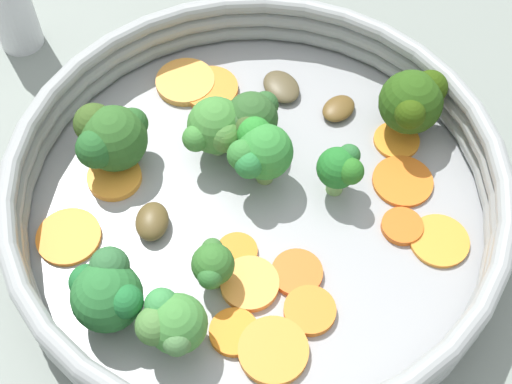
# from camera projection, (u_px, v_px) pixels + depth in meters

# --- Properties ---
(ground_plane) EXTENTS (4.00, 4.00, 0.00)m
(ground_plane) POSITION_uv_depth(u_px,v_px,m) (256.00, 215.00, 0.52)
(ground_plane) COLOR gray
(skillet) EXTENTS (0.33, 0.33, 0.02)m
(skillet) POSITION_uv_depth(u_px,v_px,m) (256.00, 209.00, 0.52)
(skillet) COLOR #939699
(skillet) RESTS_ON ground_plane
(skillet_rim_wall) EXTENTS (0.35, 0.35, 0.04)m
(skillet_rim_wall) POSITION_uv_depth(u_px,v_px,m) (256.00, 187.00, 0.49)
(skillet_rim_wall) COLOR gray
(skillet_rim_wall) RESTS_ON skillet
(carrot_slice_0) EXTENTS (0.06, 0.06, 0.01)m
(carrot_slice_0) POSITION_uv_depth(u_px,v_px,m) (273.00, 351.00, 0.45)
(carrot_slice_0) COLOR orange
(carrot_slice_0) RESTS_ON skillet
(carrot_slice_1) EXTENTS (0.06, 0.06, 0.00)m
(carrot_slice_1) POSITION_uv_depth(u_px,v_px,m) (403.00, 181.00, 0.52)
(carrot_slice_1) COLOR orange
(carrot_slice_1) RESTS_ON skillet
(carrot_slice_2) EXTENTS (0.04, 0.04, 0.01)m
(carrot_slice_2) POSITION_uv_depth(u_px,v_px,m) (310.00, 311.00, 0.46)
(carrot_slice_2) COLOR orange
(carrot_slice_2) RESTS_ON skillet
(carrot_slice_3) EXTENTS (0.05, 0.05, 0.01)m
(carrot_slice_3) POSITION_uv_depth(u_px,v_px,m) (250.00, 284.00, 0.47)
(carrot_slice_3) COLOR #F9983E
(carrot_slice_3) RESTS_ON skillet
(carrot_slice_4) EXTENTS (0.05, 0.05, 0.00)m
(carrot_slice_4) POSITION_uv_depth(u_px,v_px,m) (396.00, 140.00, 0.54)
(carrot_slice_4) COLOR orange
(carrot_slice_4) RESTS_ON skillet
(carrot_slice_5) EXTENTS (0.06, 0.06, 0.01)m
(carrot_slice_5) POSITION_uv_depth(u_px,v_px,m) (210.00, 89.00, 0.56)
(carrot_slice_5) COLOR orange
(carrot_slice_5) RESTS_ON skillet
(carrot_slice_6) EXTENTS (0.05, 0.05, 0.00)m
(carrot_slice_6) POSITION_uv_depth(u_px,v_px,m) (439.00, 241.00, 0.49)
(carrot_slice_6) COLOR orange
(carrot_slice_6) RESTS_ON skillet
(carrot_slice_7) EXTENTS (0.04, 0.04, 0.01)m
(carrot_slice_7) POSITION_uv_depth(u_px,v_px,m) (297.00, 273.00, 0.48)
(carrot_slice_7) COLOR orange
(carrot_slice_7) RESTS_ON skillet
(carrot_slice_8) EXTENTS (0.04, 0.04, 0.00)m
(carrot_slice_8) POSITION_uv_depth(u_px,v_px,m) (402.00, 226.00, 0.50)
(carrot_slice_8) COLOR #DA5E1A
(carrot_slice_8) RESTS_ON skillet
(carrot_slice_9) EXTENTS (0.03, 0.03, 0.01)m
(carrot_slice_9) POSITION_uv_depth(u_px,v_px,m) (234.00, 332.00, 0.45)
(carrot_slice_9) COLOR orange
(carrot_slice_9) RESTS_ON skillet
(carrot_slice_10) EXTENTS (0.06, 0.06, 0.01)m
(carrot_slice_10) POSITION_uv_depth(u_px,v_px,m) (115.00, 177.00, 0.52)
(carrot_slice_10) COLOR #F99A33
(carrot_slice_10) RESTS_ON skillet
(carrot_slice_11) EXTENTS (0.06, 0.06, 0.01)m
(carrot_slice_11) POSITION_uv_depth(u_px,v_px,m) (185.00, 82.00, 0.57)
(carrot_slice_11) COLOR #EB9A3F
(carrot_slice_11) RESTS_ON skillet
(carrot_slice_12) EXTENTS (0.04, 0.04, 0.00)m
(carrot_slice_12) POSITION_uv_depth(u_px,v_px,m) (237.00, 251.00, 0.49)
(carrot_slice_12) COLOR orange
(carrot_slice_12) RESTS_ON skillet
(carrot_slice_13) EXTENTS (0.06, 0.06, 0.00)m
(carrot_slice_13) POSITION_uv_depth(u_px,v_px,m) (69.00, 237.00, 0.49)
(carrot_slice_13) COLOR orange
(carrot_slice_13) RESTS_ON skillet
(broccoli_floret_0) EXTENTS (0.05, 0.06, 0.05)m
(broccoli_floret_0) POSITION_uv_depth(u_px,v_px,m) (110.00, 137.00, 0.51)
(broccoli_floret_0) COLOR #7FA753
(broccoli_floret_0) RESTS_ON skillet
(broccoli_floret_1) EXTENTS (0.05, 0.04, 0.05)m
(broccoli_floret_1) POSITION_uv_depth(u_px,v_px,m) (261.00, 151.00, 0.49)
(broccoli_floret_1) COLOR #799C50
(broccoli_floret_1) RESTS_ON skillet
(broccoli_floret_2) EXTENTS (0.04, 0.04, 0.05)m
(broccoli_floret_2) POSITION_uv_depth(u_px,v_px,m) (172.00, 324.00, 0.43)
(broccoli_floret_2) COLOR #8CAB67
(broccoli_floret_2) RESTS_ON skillet
(broccoli_floret_3) EXTENTS (0.03, 0.03, 0.04)m
(broccoli_floret_3) POSITION_uv_depth(u_px,v_px,m) (341.00, 168.00, 0.49)
(broccoli_floret_3) COLOR #7CAE5C
(broccoli_floret_3) RESTS_ON skillet
(broccoli_floret_4) EXTENTS (0.05, 0.05, 0.05)m
(broccoli_floret_4) POSITION_uv_depth(u_px,v_px,m) (415.00, 104.00, 0.52)
(broccoli_floret_4) COLOR #769C52
(broccoli_floret_4) RESTS_ON skillet
(broccoli_floret_5) EXTENTS (0.03, 0.03, 0.04)m
(broccoli_floret_5) POSITION_uv_depth(u_px,v_px,m) (213.00, 265.00, 0.45)
(broccoli_floret_5) COLOR #8CB05F
(broccoli_floret_5) RESTS_ON skillet
(broccoli_floret_6) EXTENTS (0.05, 0.05, 0.05)m
(broccoli_floret_6) POSITION_uv_depth(u_px,v_px,m) (107.00, 292.00, 0.44)
(broccoli_floret_6) COLOR #6FA74F
(broccoli_floret_6) RESTS_ON skillet
(broccoli_floret_7) EXTENTS (0.05, 0.05, 0.05)m
(broccoli_floret_7) POSITION_uv_depth(u_px,v_px,m) (213.00, 131.00, 0.51)
(broccoli_floret_7) COLOR #88AC6D
(broccoli_floret_7) RESTS_ON skillet
(broccoli_floret_8) EXTENTS (0.04, 0.05, 0.05)m
(broccoli_floret_8) POSITION_uv_depth(u_px,v_px,m) (251.00, 119.00, 0.51)
(broccoli_floret_8) COLOR #71A35F
(broccoli_floret_8) RESTS_ON skillet
(mushroom_piece_0) EXTENTS (0.03, 0.03, 0.01)m
(mushroom_piece_0) POSITION_uv_depth(u_px,v_px,m) (339.00, 108.00, 0.55)
(mushroom_piece_0) COLOR brown
(mushroom_piece_0) RESTS_ON skillet
(mushroom_piece_1) EXTENTS (0.04, 0.04, 0.01)m
(mushroom_piece_1) POSITION_uv_depth(u_px,v_px,m) (152.00, 221.00, 0.49)
(mushroom_piece_1) COLOR brown
(mushroom_piece_1) RESTS_ON skillet
(mushroom_piece_2) EXTENTS (0.04, 0.03, 0.01)m
(mushroom_piece_2) POSITION_uv_depth(u_px,v_px,m) (281.00, 87.00, 0.56)
(mushroom_piece_2) COLOR brown
(mushroom_piece_2) RESTS_ON skillet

